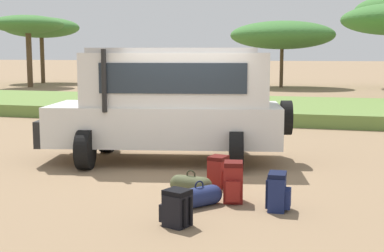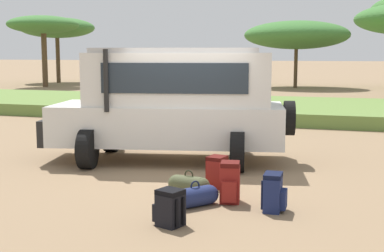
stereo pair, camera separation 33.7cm
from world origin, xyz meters
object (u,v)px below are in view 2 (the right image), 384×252
(backpack_cluster_center, at_px, (230,183))
(duffel_bag_soft_canvas, at_px, (189,184))
(backpack_beside_front_wheel, at_px, (274,193))
(backpack_near_rear_wheel, at_px, (218,172))
(acacia_tree_far_left, at_px, (57,28))
(backpack_outermost, at_px, (170,208))
(acacia_tree_centre_back, at_px, (297,35))
(safari_vehicle, at_px, (173,102))
(acacia_tree_left_mid, at_px, (43,25))
(duffel_bag_low_black_case, at_px, (195,197))

(backpack_cluster_center, height_order, duffel_bag_soft_canvas, backpack_cluster_center)
(backpack_beside_front_wheel, height_order, backpack_near_rear_wheel, backpack_beside_front_wheel)
(backpack_beside_front_wheel, distance_m, acacia_tree_far_left, 37.31)
(backpack_outermost, xyz_separation_m, acacia_tree_centre_back, (-2.29, 30.46, 3.31))
(safari_vehicle, relative_size, backpack_beside_front_wheel, 9.56)
(acacia_tree_far_left, distance_m, acacia_tree_left_mid, 5.35)
(backpack_near_rear_wheel, relative_size, acacia_tree_left_mid, 0.11)
(backpack_outermost, height_order, duffel_bag_low_black_case, backpack_outermost)
(backpack_near_rear_wheel, height_order, backpack_outermost, backpack_near_rear_wheel)
(backpack_near_rear_wheel, bearing_deg, acacia_tree_left_mid, 129.02)
(backpack_outermost, distance_m, duffel_bag_soft_canvas, 1.73)
(backpack_cluster_center, relative_size, acacia_tree_centre_back, 0.09)
(safari_vehicle, xyz_separation_m, backpack_outermost, (1.50, -4.20, -1.05))
(duffel_bag_low_black_case, bearing_deg, acacia_tree_centre_back, 94.52)
(backpack_beside_front_wheel, bearing_deg, acacia_tree_centre_back, 96.82)
(backpack_near_rear_wheel, height_order, duffel_bag_low_black_case, backpack_near_rear_wheel)
(acacia_tree_left_mid, bearing_deg, backpack_beside_front_wheel, -50.60)
(acacia_tree_left_mid, bearing_deg, acacia_tree_centre_back, 15.52)
(backpack_near_rear_wheel, relative_size, acacia_tree_far_left, 0.09)
(acacia_tree_far_left, bearing_deg, acacia_tree_left_mid, -67.48)
(acacia_tree_centre_back, bearing_deg, backpack_beside_front_wheel, -83.18)
(acacia_tree_left_mid, bearing_deg, duffel_bag_soft_canvas, -52.12)
(backpack_beside_front_wheel, relative_size, acacia_tree_left_mid, 0.11)
(backpack_cluster_center, bearing_deg, backpack_near_rear_wheel, 116.90)
(backpack_beside_front_wheel, distance_m, acacia_tree_centre_back, 29.73)
(safari_vehicle, height_order, acacia_tree_far_left, acacia_tree_far_left)
(duffel_bag_low_black_case, bearing_deg, acacia_tree_left_mid, 127.56)
(backpack_beside_front_wheel, distance_m, duffel_bag_low_black_case, 1.20)
(duffel_bag_soft_canvas, relative_size, acacia_tree_centre_back, 0.11)
(backpack_cluster_center, bearing_deg, backpack_beside_front_wheel, -18.39)
(backpack_beside_front_wheel, xyz_separation_m, backpack_outermost, (-1.22, -1.13, -0.03))
(backpack_outermost, height_order, acacia_tree_far_left, acacia_tree_far_left)
(backpack_beside_front_wheel, relative_size, backpack_outermost, 1.13)
(safari_vehicle, height_order, acacia_tree_centre_back, acacia_tree_centre_back)
(acacia_tree_left_mid, height_order, acacia_tree_centre_back, acacia_tree_left_mid)
(backpack_near_rear_wheel, distance_m, acacia_tree_far_left, 35.73)
(backpack_beside_front_wheel, bearing_deg, safari_vehicle, 131.57)
(backpack_cluster_center, bearing_deg, backpack_outermost, -109.75)
(backpack_beside_front_wheel, distance_m, backpack_outermost, 1.66)
(backpack_beside_front_wheel, xyz_separation_m, backpack_near_rear_wheel, (-1.17, 1.11, -0.01))
(backpack_beside_front_wheel, height_order, acacia_tree_far_left, acacia_tree_far_left)
(backpack_beside_front_wheel, relative_size, acacia_tree_centre_back, 0.08)
(duffel_bag_soft_canvas, height_order, acacia_tree_centre_back, acacia_tree_centre_back)
(duffel_bag_low_black_case, xyz_separation_m, acacia_tree_centre_back, (-2.33, 29.48, 3.41))
(duffel_bag_low_black_case, height_order, duffel_bag_soft_canvas, duffel_bag_low_black_case)
(backpack_cluster_center, bearing_deg, acacia_tree_centre_back, 95.45)
(backpack_cluster_center, bearing_deg, acacia_tree_left_mid, 128.65)
(backpack_near_rear_wheel, bearing_deg, backpack_cluster_center, -63.10)
(backpack_beside_front_wheel, bearing_deg, duffel_bag_soft_canvas, 159.37)
(duffel_bag_low_black_case, relative_size, acacia_tree_far_left, 0.12)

